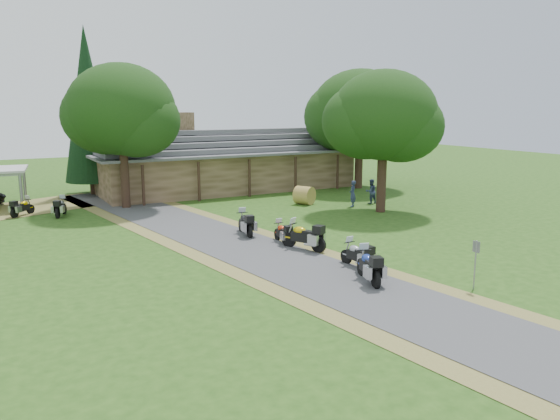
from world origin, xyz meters
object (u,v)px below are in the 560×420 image
motorcycle_row_a (369,265)px  motorcycle_row_e (245,222)px  lodge (225,159)px  motorcycle_row_d (283,232)px  motorcycle_carport_a (22,206)px  hay_bale (304,195)px  motorcycle_row_c (304,235)px  motorcycle_row_b (357,254)px  motorcycle_carport_b (61,206)px

motorcycle_row_a → motorcycle_row_e: (-0.79, 9.38, -0.01)m
lodge → motorcycle_row_d: (-4.74, -17.98, -1.88)m
motorcycle_carport_a → hay_bale: (17.38, -5.06, 0.04)m
motorcycle_row_c → hay_bale: 12.16m
motorcycle_row_b → motorcycle_carport_b: size_ratio=1.00×
motorcycle_row_c → hay_bale: motorcycle_row_c is taller
motorcycle_row_a → motorcycle_row_d: size_ratio=1.21×
motorcycle_row_b → motorcycle_row_c: motorcycle_row_c is taller
motorcycle_row_a → motorcycle_row_b: (0.75, 1.71, -0.07)m
motorcycle_row_c → motorcycle_row_d: bearing=-17.2°
motorcycle_row_d → motorcycle_carport_b: 15.24m
hay_bale → motorcycle_row_e: bearing=-140.1°
motorcycle_row_e → motorcycle_carport_a: 15.03m
motorcycle_row_a → motorcycle_row_e: motorcycle_row_a is taller
lodge → motorcycle_row_e: bearing=-109.9°
motorcycle_row_a → motorcycle_row_c: 5.31m
motorcycle_row_b → motorcycle_row_d: bearing=3.8°
motorcycle_row_b → motorcycle_row_a: bearing=153.1°
motorcycle_row_b → motorcycle_carport_a: motorcycle_row_b is taller
motorcycle_row_e → motorcycle_carport_b: (-7.81, 10.06, -0.06)m
motorcycle_row_a → motorcycle_row_b: size_ratio=1.12×
motorcycle_carport_b → hay_bale: bearing=-81.0°
motorcycle_carport_a → motorcycle_carport_b: (2.07, -1.26, 0.03)m
motorcycle_row_d → motorcycle_row_e: bearing=25.1°
lodge → motorcycle_row_a: (-4.82, -24.90, -1.76)m
motorcycle_row_d → hay_bale: hay_bale is taller
motorcycle_row_b → motorcycle_carport_b: 20.04m
motorcycle_row_a → motorcycle_carport_b: size_ratio=1.12×
lodge → motorcycle_row_c: lodge is taller
motorcycle_row_b → motorcycle_row_e: size_ratio=0.91×
motorcycle_row_b → hay_bale: hay_bale is taller
motorcycle_row_c → motorcycle_row_e: 4.22m
motorcycle_row_b → motorcycle_row_c: 3.62m
motorcycle_row_d → motorcycle_row_e: motorcycle_row_e is taller
lodge → motorcycle_carport_a: lodge is taller
motorcycle_row_b → motorcycle_row_e: 7.82m
motorcycle_row_b → motorcycle_row_e: bearing=8.0°
motorcycle_row_a → motorcycle_row_c: (0.30, 5.30, 0.04)m
motorcycle_row_d → motorcycle_row_a: bearing=-175.3°
lodge → motorcycle_row_a: 25.43m
motorcycle_row_e → motorcycle_carport_b: bearing=47.1°
motorcycle_row_d → motorcycle_carport_a: size_ratio=0.97×
motorcycle_row_c → motorcycle_row_d: 1.64m
lodge → motorcycle_carport_b: (-13.43, -5.47, -1.83)m
motorcycle_carport_b → hay_bale: size_ratio=1.44×
motorcycle_row_b → motorcycle_carport_b: bearing=24.4°
motorcycle_row_c → motorcycle_row_e: motorcycle_row_c is taller
lodge → motorcycle_carport_a: bearing=-164.8°
motorcycle_row_c → hay_bale: size_ratio=1.69×
lodge → motorcycle_row_a: size_ratio=10.59×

